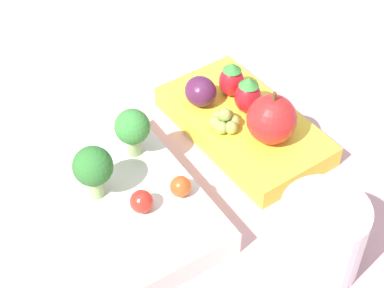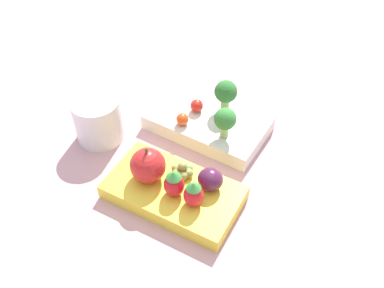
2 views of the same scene
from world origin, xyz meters
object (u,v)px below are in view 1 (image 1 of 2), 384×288
Objects in this scene: broccoli_floret_0 at (93,168)px; strawberry_1 at (248,95)px; grape_cluster at (224,121)px; bento_box_savoury at (134,200)px; bento_box_fruit at (244,125)px; drinking_cup at (320,237)px; cherry_tomato_0 at (181,186)px; cherry_tomato_1 at (141,202)px; strawberry_0 at (231,79)px; apple at (272,119)px; plum at (201,91)px; broccoli_floret_1 at (132,128)px.

strawberry_1 is (0.01, -0.20, -0.02)m from broccoli_floret_0.
grape_cluster is (0.00, -0.16, -0.03)m from broccoli_floret_0.
bento_box_savoury reaches higher than bento_box_fruit.
drinking_cup is at bearing 161.35° from bento_box_fruit.
cherry_tomato_0 is 0.93× the size of cherry_tomato_1.
strawberry_0 is at bearing -64.80° from cherry_tomato_1.
apple is 0.08m from strawberry_0.
cherry_tomato_1 is 0.14m from grape_cluster.
bento_box_savoury is 0.15m from plum.
drinking_cup is (-0.20, -0.07, -0.02)m from broccoli_floret_1.
plum is at bearing -63.37° from bento_box_savoury.
broccoli_floret_1 is 2.63× the size of cherry_tomato_0.
broccoli_floret_1 reaches higher than bento_box_savoury.
grape_cluster is (-0.05, 0.00, -0.01)m from plum.
broccoli_floret_0 reaches higher than broccoli_floret_1.
apple reaches higher than strawberry_0.
drinking_cup is at bearing -142.94° from broccoli_floret_0.
apple is (-0.04, -0.00, 0.04)m from bento_box_fruit.
bento_box_savoury is 6.03× the size of grape_cluster.
strawberry_1 is (0.01, -0.01, 0.03)m from bento_box_fruit.
broccoli_floret_0 is at bearing 112.95° from broccoli_floret_1.
drinking_cup is at bearing 169.95° from grape_cluster.
bento_box_savoury is at bearing 98.85° from grape_cluster.
broccoli_floret_0 reaches higher than cherry_tomato_0.
cherry_tomato_0 is at bearing -126.37° from broccoli_floret_0.
strawberry_0 reaches higher than bento_box_savoury.
bento_box_savoury is 0.05m from cherry_tomato_0.
plum is (0.01, 0.04, -0.00)m from strawberry_0.
strawberry_0 is 0.04m from plum.
drinking_cup is at bearing -140.97° from cherry_tomato_1.
broccoli_floret_0 reaches higher than bento_box_fruit.
bento_box_fruit is 0.03m from grape_cluster.
plum is at bearing -56.78° from cherry_tomato_1.
strawberry_1 is at bearing -81.00° from bento_box_savoury.
apple is at bearing -146.21° from grape_cluster.
plum is at bearing 15.56° from apple.
bento_box_savoury is 0.16m from apple.
drinking_cup is at bearing -152.47° from cherry_tomato_0.
grape_cluster reaches higher than cherry_tomato_0.
plum reaches higher than cherry_tomato_1.
broccoli_floret_0 reaches higher than bento_box_savoury.
strawberry_0 is 1.27× the size of grape_cluster.
drinking_cup reaches higher than cherry_tomato_1.
cherry_tomato_1 is 0.28× the size of drinking_cup.
cherry_tomato_0 reaches higher than bento_box_savoury.
strawberry_1 is at bearing -53.82° from bento_box_fruit.
drinking_cup is at bearing 171.21° from plum.
cherry_tomato_1 is (-0.02, 0.01, 0.03)m from bento_box_savoury.
broccoli_floret_1 reaches higher than cherry_tomato_0.
strawberry_0 is 0.56× the size of drinking_cup.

